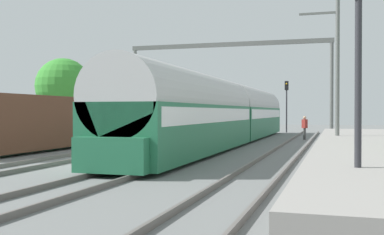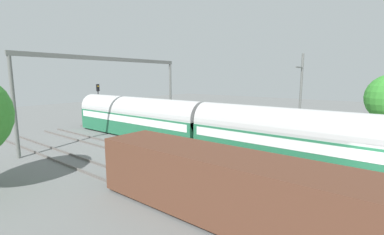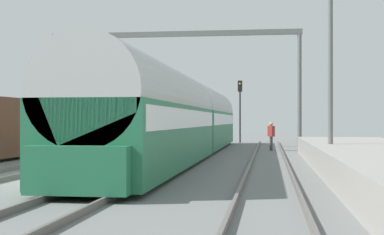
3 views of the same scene
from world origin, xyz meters
name	(u,v)px [view 1 (image 1 of 3)]	position (x,y,z in m)	size (l,w,h in m)	color
ground	(111,162)	(0.00, 0.00, 0.00)	(120.00, 120.00, 0.00)	slate
track_west	(65,159)	(-2.13, 0.00, 0.08)	(1.51, 60.00, 0.16)	#5E5955
track_east	(160,162)	(2.13, 0.00, 0.08)	(1.51, 60.00, 0.16)	#5E5955
track_far_east	(269,165)	(6.39, 0.00, 0.08)	(1.52, 60.00, 0.16)	#5E5955
platform	(376,153)	(10.21, 2.00, 0.45)	(4.40, 28.00, 0.90)	gray
passenger_train	(228,113)	(2.13, 12.07, 1.97)	(2.93, 32.85, 3.82)	#236B47
freight_car	(44,122)	(-6.39, 4.73, 1.47)	(2.80, 13.00, 2.70)	#563323
person_crossing	(305,126)	(6.53, 18.15, 1.03)	(0.45, 0.46, 1.73)	#393939
railway_signal_near	(358,46)	(9.17, -7.16, 3.39)	(0.36, 0.30, 5.32)	#2D2D33
railway_signal_far	(287,100)	(4.05, 30.02, 3.25)	(0.36, 0.30, 5.08)	#2D2D33
catenary_gantry	(227,65)	(0.00, 21.44, 5.94)	(17.18, 0.28, 7.86)	slate
catenary_pole_east_mid	(336,68)	(8.74, 6.28, 4.15)	(1.90, 0.20, 8.00)	slate
tree_west_background	(63,86)	(-12.41, 16.25, 4.13)	(4.49, 4.49, 6.38)	#4C3826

